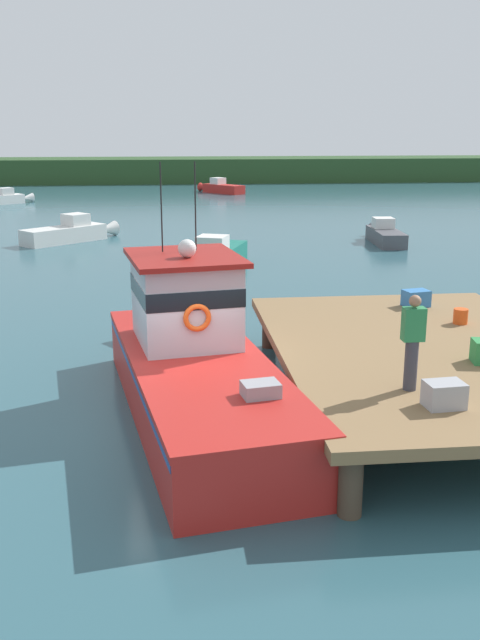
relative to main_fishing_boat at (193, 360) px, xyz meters
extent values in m
plane|color=#2D5660|center=(-0.11, -0.25, -1.01)|extent=(200.00, 200.00, 0.00)
cylinder|color=#4C3D2D|center=(2.09, -4.35, -0.51)|extent=(0.36, 0.36, 1.00)
cylinder|color=#4C3D2D|center=(2.09, 3.85, -0.51)|extent=(0.36, 0.36, 1.00)
cylinder|color=#4C3D2D|center=(7.29, 3.85, -0.51)|extent=(0.36, 0.36, 1.00)
cube|color=olive|center=(4.69, -0.25, 0.09)|extent=(6.00, 9.00, 0.20)
cube|color=red|center=(0.09, -0.56, -0.46)|extent=(3.82, 8.31, 1.10)
cone|color=red|center=(-0.73, 4.27, -0.46)|extent=(1.39, 1.96, 1.10)
cube|color=#234C9E|center=(0.09, -0.56, -0.01)|extent=(3.81, 8.15, 0.12)
cube|color=red|center=(0.09, -0.56, 0.15)|extent=(3.86, 8.31, 0.12)
cube|color=silver|center=(-0.11, 0.63, 0.99)|extent=(2.24, 2.49, 1.80)
cube|color=black|center=(-0.11, 0.63, 1.31)|extent=(2.27, 2.51, 0.36)
cube|color=maroon|center=(-0.11, 0.63, 1.94)|extent=(2.53, 2.83, 0.10)
sphere|color=white|center=(-0.06, 0.33, 2.17)|extent=(0.36, 0.36, 0.36)
cylinder|color=black|center=(-0.54, 1.06, 2.89)|extent=(0.03, 0.03, 1.80)
cylinder|color=black|center=(0.15, 1.18, 2.89)|extent=(0.03, 0.03, 1.80)
cube|color=#939399|center=(1.01, -2.63, 0.27)|extent=(0.67, 0.54, 0.36)
torus|color=orange|center=(0.17, -3.38, 0.15)|extent=(0.65, 0.65, 0.12)
torus|color=#EA5119|center=(0.08, -0.50, 0.99)|extent=(0.55, 0.19, 0.54)
cube|color=#3370B2|center=(5.61, 3.00, 0.40)|extent=(0.68, 0.55, 0.40)
cube|color=#9E9EA3|center=(3.82, -3.33, 0.40)|extent=(0.63, 0.49, 0.41)
cylinder|color=#E04C19|center=(6.06, 1.36, 0.36)|extent=(0.32, 0.32, 0.34)
cylinder|color=#383842|center=(3.55, -2.53, 0.62)|extent=(0.22, 0.22, 0.86)
cube|color=#287F47|center=(3.55, -2.53, 1.33)|extent=(0.36, 0.22, 0.56)
sphere|color=#9E7051|center=(3.55, -2.53, 1.72)|extent=(0.20, 0.20, 0.20)
cube|color=#196B5B|center=(1.57, 14.69, -0.61)|extent=(2.80, 4.54, 0.79)
cone|color=#196B5B|center=(0.63, 12.15, -0.61)|extent=(1.12, 1.29, 0.79)
cube|color=silver|center=(1.31, 13.98, 0.08)|extent=(1.41, 1.40, 0.59)
cube|color=red|center=(4.49, 47.74, -0.64)|extent=(3.50, 3.93, 0.73)
cone|color=red|center=(2.92, 49.70, -0.64)|extent=(1.20, 1.24, 0.73)
cube|color=silver|center=(4.05, 48.29, 0.00)|extent=(1.42, 1.42, 0.55)
cube|color=#4C4C51|center=(10.09, 19.74, -0.67)|extent=(1.42, 3.80, 0.68)
cone|color=#4C4C51|center=(10.24, 22.07, -0.67)|extent=(0.74, 0.97, 0.68)
cube|color=silver|center=(10.13, 20.39, -0.07)|extent=(1.01, 0.99, 0.51)
cube|color=silver|center=(-5.47, 21.82, -0.62)|extent=(4.01, 3.82, 0.76)
cone|color=silver|center=(-3.52, 23.58, -0.62)|extent=(1.29, 1.27, 0.76)
cube|color=silver|center=(-4.92, 22.31, 0.04)|extent=(1.50, 1.50, 0.57)
cone|color=white|center=(-10.87, 41.71, -0.67)|extent=(1.13, 1.09, 0.67)
cube|color=silver|center=(-12.18, 40.71, -0.09)|extent=(1.30, 1.30, 0.50)
sphere|color=#EA5B19|center=(10.20, 20.01, -0.78)|extent=(0.45, 0.45, 0.45)
cube|color=#284723|center=(-0.11, 61.75, 0.19)|extent=(120.00, 8.00, 2.40)
camera|label=1|loc=(-0.44, -13.30, 4.45)|focal=39.60mm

